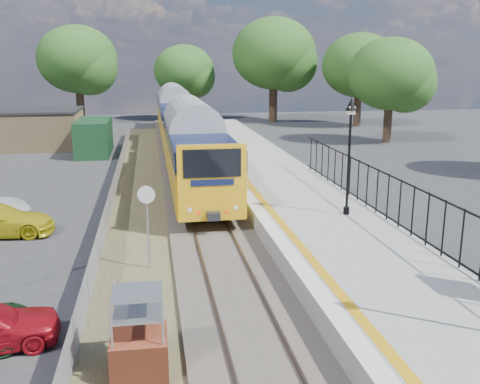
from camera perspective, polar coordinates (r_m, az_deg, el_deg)
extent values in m
plane|color=#2D2D30|center=(15.30, 0.04, -12.70)|extent=(120.00, 120.00, 0.00)
cube|color=#473F38|center=(24.55, -3.86, -2.19)|extent=(3.40, 80.00, 0.20)
cube|color=#4C472D|center=(22.56, -10.70, -4.03)|extent=(2.60, 70.00, 0.06)
cube|color=brown|center=(24.46, -5.54, -1.99)|extent=(0.07, 80.00, 0.14)
cube|color=brown|center=(24.60, -2.19, -1.85)|extent=(0.07, 80.00, 0.14)
cube|color=gray|center=(23.35, 6.95, -2.20)|extent=(5.00, 70.00, 0.90)
cube|color=silver|center=(22.70, 1.53, -1.37)|extent=(0.50, 70.00, 0.01)
cube|color=gold|center=(22.80, 2.76, -1.32)|extent=(0.30, 70.00, 0.01)
cylinder|color=black|center=(21.71, 11.27, -1.95)|extent=(0.24, 0.24, 0.30)
cylinder|color=black|center=(21.30, 11.50, 2.85)|extent=(0.10, 0.10, 3.70)
cube|color=black|center=(21.03, 11.75, 8.08)|extent=(0.08, 0.08, 0.30)
cube|color=beige|center=(21.01, 11.78, 8.54)|extent=(0.26, 0.26, 0.30)
cone|color=black|center=(20.99, 11.81, 9.17)|extent=(0.44, 0.44, 0.50)
cube|color=black|center=(18.75, 18.84, 0.16)|extent=(0.05, 26.00, 0.05)
cube|color=tan|center=(46.84, -21.60, 6.21)|extent=(8.00, 6.00, 3.00)
cube|color=black|center=(46.69, -21.76, 8.10)|extent=(8.20, 6.20, 0.15)
cube|color=#15391B|center=(42.09, -15.30, 5.67)|extent=(2.40, 6.00, 2.60)
cylinder|color=#332319|center=(64.17, -16.64, 8.74)|extent=(0.88, 0.88, 3.85)
ellipsoid|color=#234D19|center=(63.98, -16.96, 13.40)|extent=(8.80, 8.80, 7.48)
cylinder|color=#332319|center=(65.86, -5.87, 9.04)|extent=(0.72, 0.72, 3.15)
ellipsoid|color=#234D19|center=(65.66, -5.97, 12.76)|extent=(7.20, 7.20, 6.12)
cylinder|color=#332319|center=(63.33, 3.55, 9.38)|extent=(0.96, 0.96, 4.20)
ellipsoid|color=#234D19|center=(63.16, 3.63, 14.54)|extent=(9.60, 9.60, 8.16)
cylinder|color=#332319|center=(60.03, 12.41, 8.52)|extent=(0.80, 0.80, 3.50)
ellipsoid|color=#234D19|center=(59.82, 12.64, 13.05)|extent=(8.00, 8.00, 6.80)
cylinder|color=#332319|center=(48.29, 15.46, 6.96)|extent=(0.72, 0.72, 3.15)
ellipsoid|color=#234D19|center=(48.02, 15.79, 12.03)|extent=(7.20, 7.20, 6.12)
cube|color=gold|center=(30.70, -5.17, 4.04)|extent=(2.80, 20.00, 1.90)
cube|color=#0F1639|center=(30.52, -5.22, 6.44)|extent=(2.82, 20.00, 0.90)
cube|color=black|center=(30.52, -5.22, 6.44)|extent=(2.82, 18.00, 0.70)
cube|color=black|center=(30.92, -5.12, 1.88)|extent=(2.00, 18.00, 0.45)
cube|color=gold|center=(51.10, -7.01, 7.82)|extent=(2.80, 20.00, 1.90)
cube|color=#0F1639|center=(50.98, -7.06, 9.27)|extent=(2.82, 20.00, 0.90)
cube|color=black|center=(50.98, -7.06, 9.27)|extent=(2.82, 18.00, 0.70)
cube|color=black|center=(51.23, -6.98, 6.51)|extent=(2.00, 18.00, 0.45)
cube|color=black|center=(20.46, -2.98, 3.07)|extent=(2.24, 0.04, 1.10)
cube|color=brown|center=(12.60, -10.64, -16.65)|extent=(1.26, 1.26, 0.96)
cylinder|color=#999EA3|center=(17.96, -9.81, -4.31)|extent=(0.06, 0.06, 2.62)
cylinder|color=silver|center=(17.56, -9.98, -0.29)|extent=(0.57, 0.18, 0.59)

